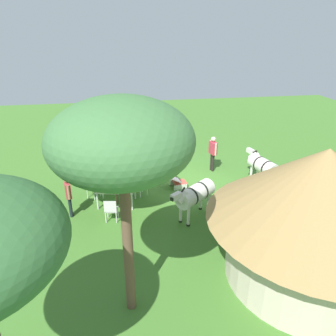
{
  "coord_description": "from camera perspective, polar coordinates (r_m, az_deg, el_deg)",
  "views": [
    {
      "loc": [
        3.17,
        12.61,
        6.44
      ],
      "look_at": [
        1.19,
        0.51,
        1.0
      ],
      "focal_mm": 33.74,
      "sensor_mm": 36.0,
      "label": 1
    }
  ],
  "objects": [
    {
      "name": "patio_chair_near_lawn",
      "position": [
        13.23,
        -4.61,
        -2.72
      ],
      "size": [
        0.59,
        0.59,
        0.9
      ],
      "rotation": [
        0.0,
        0.0,
        -1.04
      ],
      "color": "white",
      "rests_on": "ground_plane"
    },
    {
      "name": "guest_beside_umbrella",
      "position": [
        12.04,
        -17.55,
        -4.31
      ],
      "size": [
        0.29,
        0.57,
        1.61
      ],
      "rotation": [
        0.0,
        0.0,
        4.93
      ],
      "color": "black",
      "rests_on": "ground_plane"
    },
    {
      "name": "acacia_tree_far_lawn",
      "position": [
        6.3,
        -8.43,
        4.59
      ],
      "size": [
        2.94,
        2.94,
        5.3
      ],
      "color": "brown",
      "rests_on": "ground_plane"
    },
    {
      "name": "shade_umbrella",
      "position": [
        11.84,
        -9.91,
        4.17
      ],
      "size": [
        4.05,
        4.05,
        2.91
      ],
      "color": "brown",
      "rests_on": "ground_plane"
    },
    {
      "name": "zebra_nearest_camera",
      "position": [
        11.42,
        4.8,
        -4.81
      ],
      "size": [
        1.88,
        1.61,
        1.5
      ],
      "rotation": [
        0.0,
        0.0,
        5.38
      ],
      "color": "silver",
      "rests_on": "ground_plane"
    },
    {
      "name": "striped_lounge_chair",
      "position": [
        13.91,
        1.71,
        -2.5
      ],
      "size": [
        0.89,
        0.65,
        0.6
      ],
      "rotation": [
        0.0,
        0.0,
        1.71
      ],
      "color": "#C3493B",
      "rests_on": "ground_plane"
    },
    {
      "name": "standing_watcher",
      "position": [
        15.37,
        8.11,
        3.14
      ],
      "size": [
        0.31,
        0.61,
        1.74
      ],
      "rotation": [
        0.0,
        0.0,
        -1.35
      ],
      "color": "black",
      "rests_on": "ground_plane"
    },
    {
      "name": "zebra_by_umbrella",
      "position": [
        14.33,
        16.7,
        0.4
      ],
      "size": [
        0.94,
        2.08,
        1.5
      ],
      "rotation": [
        0.0,
        0.0,
        3.37
      ],
      "color": "silver",
      "rests_on": "ground_plane"
    },
    {
      "name": "patio_chair_west_end",
      "position": [
        13.37,
        -13.65,
        -3.09
      ],
      "size": [
        0.6,
        0.6,
        0.9
      ],
      "rotation": [
        0.0,
        0.0,
        0.93
      ],
      "color": "silver",
      "rests_on": "ground_plane"
    },
    {
      "name": "ground_plane",
      "position": [
        14.51,
        4.33,
        -2.5
      ],
      "size": [
        36.0,
        36.0,
        0.0
      ],
      "primitive_type": "plane",
      "color": "#42752B"
    },
    {
      "name": "patio_dining_table",
      "position": [
        12.57,
        -9.32,
        -3.77
      ],
      "size": [
        1.63,
        1.26,
        0.74
      ],
      "rotation": [
        0.0,
        0.0,
        -0.2
      ],
      "color": "silver",
      "rests_on": "ground_plane"
    },
    {
      "name": "patio_chair_east_end",
      "position": [
        11.56,
        -10.27,
        -7.31
      ],
      "size": [
        0.51,
        0.49,
        0.9
      ],
      "rotation": [
        0.0,
        0.0,
        -3.31
      ],
      "color": "silver",
      "rests_on": "ground_plane"
    },
    {
      "name": "thatched_hut",
      "position": [
        9.04,
        25.29,
        -6.82
      ],
      "size": [
        5.68,
        5.68,
        3.85
      ],
      "rotation": [
        0.0,
        0.0,
        2.88
      ],
      "color": "beige",
      "rests_on": "ground_plane"
    },
    {
      "name": "zebra_toward_hut",
      "position": [
        16.0,
        -3.94,
        3.76
      ],
      "size": [
        0.78,
        2.25,
        1.47
      ],
      "rotation": [
        0.0,
        0.0,
        0.09
      ],
      "color": "silver",
      "rests_on": "ground_plane"
    }
  ]
}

